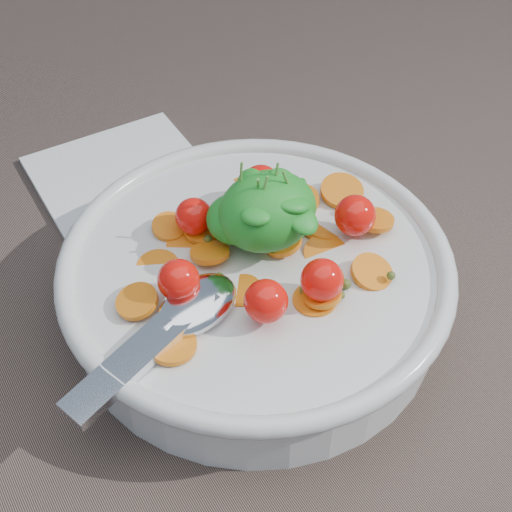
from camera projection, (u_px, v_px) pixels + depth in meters
ground at (205, 297)px, 0.51m from camera, size 6.00×6.00×0.00m
bowl at (256, 279)px, 0.48m from camera, size 0.28×0.26×0.11m
napkin at (120, 173)px, 0.61m from camera, size 0.14×0.12×0.01m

